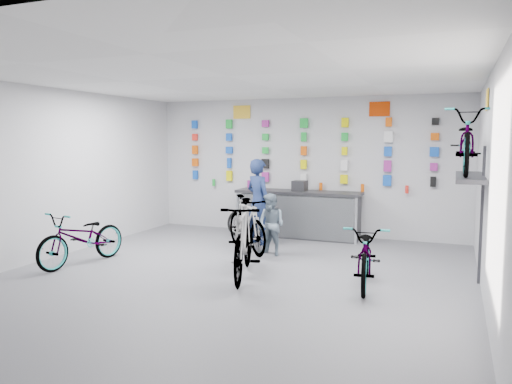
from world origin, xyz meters
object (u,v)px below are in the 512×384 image
at_px(counter, 298,215).
at_px(customer, 271,225).
at_px(bike_center, 243,239).
at_px(bike_right, 367,254).
at_px(clerk, 258,202).
at_px(bike_service, 247,224).
at_px(bike_left, 82,238).

bearing_deg(counter, customer, -88.41).
relative_size(counter, bike_center, 1.37).
bearing_deg(customer, bike_right, -15.46).
xyz_separation_m(bike_right, clerk, (-2.51, 2.14, 0.39)).
xyz_separation_m(bike_service, clerk, (-0.05, 0.73, 0.33)).
relative_size(bike_right, clerk, 1.03).
bearing_deg(counter, bike_center, -87.20).
relative_size(bike_service, customer, 1.55).
height_order(clerk, customer, clerk).
bearing_deg(customer, bike_center, -67.72).
relative_size(counter, customer, 2.40).
height_order(bike_left, bike_right, bike_right).
relative_size(bike_left, bike_center, 0.89).
bearing_deg(customer, counter, 109.65).
distance_m(counter, bike_left, 4.49).
distance_m(bike_right, clerk, 3.32).
bearing_deg(bike_service, bike_left, 176.99).
distance_m(counter, customer, 1.81).
xyz_separation_m(bike_center, bike_service, (-0.66, 1.68, -0.07)).
height_order(counter, bike_service, bike_service).
height_order(bike_service, customer, customer).
distance_m(counter, bike_center, 3.36).
bearing_deg(bike_center, clerk, 89.76).
bearing_deg(bike_service, bike_right, -74.97).
height_order(bike_left, customer, customer).
xyz_separation_m(bike_center, clerk, (-0.71, 2.41, 0.26)).
bearing_deg(clerk, bike_right, 168.29).
distance_m(counter, bike_service, 1.74).
xyz_separation_m(counter, bike_service, (-0.49, -1.67, 0.04)).
bearing_deg(bike_right, bike_center, -179.37).
xyz_separation_m(bike_right, customer, (-1.92, 1.27, 0.10)).
relative_size(bike_left, bike_right, 0.99).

